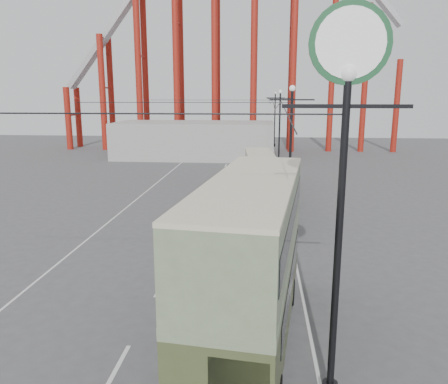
# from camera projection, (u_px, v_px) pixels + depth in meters

# --- Properties ---
(ground) EXTENTS (160.00, 160.00, 0.00)m
(ground) POSITION_uv_depth(u_px,v_px,m) (163.00, 334.00, 16.05)
(ground) COLOR #4B4B4E
(ground) RESTS_ON ground
(road_markings) EXTENTS (12.52, 120.00, 0.01)m
(road_markings) POSITION_uv_depth(u_px,v_px,m) (207.00, 204.00, 35.29)
(road_markings) COLOR silver
(road_markings) RESTS_ON ground
(lamp_post_near) EXTENTS (3.20, 0.44, 10.80)m
(lamp_post_near) POSITION_uv_depth(u_px,v_px,m) (345.00, 124.00, 10.97)
(lamp_post_near) COLOR black
(lamp_post_near) RESTS_ON ground
(lamp_post_mid) EXTENTS (3.20, 0.44, 9.32)m
(lamp_post_mid) POSITION_uv_depth(u_px,v_px,m) (290.00, 150.00, 32.08)
(lamp_post_mid) COLOR black
(lamp_post_mid) RESTS_ON ground
(lamp_post_far) EXTENTS (3.20, 0.44, 9.32)m
(lamp_post_far) POSITION_uv_depth(u_px,v_px,m) (279.00, 129.00, 53.49)
(lamp_post_far) COLOR black
(lamp_post_far) RESTS_ON ground
(lamp_post_distant) EXTENTS (3.20, 0.44, 9.32)m
(lamp_post_distant) POSITION_uv_depth(u_px,v_px,m) (275.00, 119.00, 74.89)
(lamp_post_distant) COLOR black
(lamp_post_distant) RESTS_ON ground
(roller_coaster) EXTENTS (52.95, 5.00, 55.48)m
(roller_coaster) POSITION_uv_depth(u_px,v_px,m) (225.00, 0.00, 66.70)
(roller_coaster) COLOR maroon
(roller_coaster) RESTS_ON ground
(fairground_shed) EXTENTS (22.00, 10.00, 5.00)m
(fairground_shed) POSITION_uv_depth(u_px,v_px,m) (195.00, 140.00, 61.76)
(fairground_shed) COLOR #989994
(fairground_shed) RESTS_ON ground
(double_decker_bus) EXTENTS (4.08, 11.18, 5.87)m
(double_decker_bus) POSITION_uv_depth(u_px,v_px,m) (251.00, 253.00, 14.94)
(double_decker_bus) COLOR #3D4827
(double_decker_bus) RESTS_ON ground
(single_decker_green) EXTENTS (3.93, 11.86, 3.29)m
(single_decker_green) POSITION_uv_depth(u_px,v_px,m) (257.00, 192.00, 31.09)
(single_decker_green) COLOR #6B7A59
(single_decker_green) RESTS_ON ground
(single_decker_cream) EXTENTS (3.34, 10.34, 3.16)m
(single_decker_cream) POSITION_uv_depth(u_px,v_px,m) (260.00, 168.00, 42.17)
(single_decker_cream) COLOR beige
(single_decker_cream) RESTS_ON ground
(pedestrian) EXTENTS (0.66, 0.54, 1.54)m
(pedestrian) POSITION_uv_depth(u_px,v_px,m) (197.00, 242.00, 23.76)
(pedestrian) COLOR #212227
(pedestrian) RESTS_ON ground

